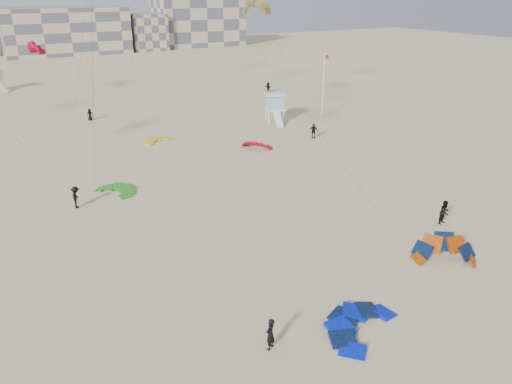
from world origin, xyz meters
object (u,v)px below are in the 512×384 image
kite_ground_blue (360,328)px  lifeguard_tower_near (275,108)px  kite_ground_orange (444,260)px  kitesurfer_main (270,334)px

kite_ground_blue → lifeguard_tower_near: size_ratio=0.84×
kite_ground_blue → kite_ground_orange: (9.53, 2.79, 0.00)m
lifeguard_tower_near → kite_ground_blue: bearing=-95.5°
lifeguard_tower_near → kitesurfer_main: bearing=-101.6°
kite_ground_orange → kitesurfer_main: 14.63m
kite_ground_blue → lifeguard_tower_near: (19.19, 40.12, 1.86)m
kite_ground_orange → lifeguard_tower_near: lifeguard_tower_near is taller
kite_ground_blue → kitesurfer_main: kitesurfer_main is taller
kite_ground_blue → kitesurfer_main: 5.13m
kite_ground_orange → kitesurfer_main: bearing=-137.4°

